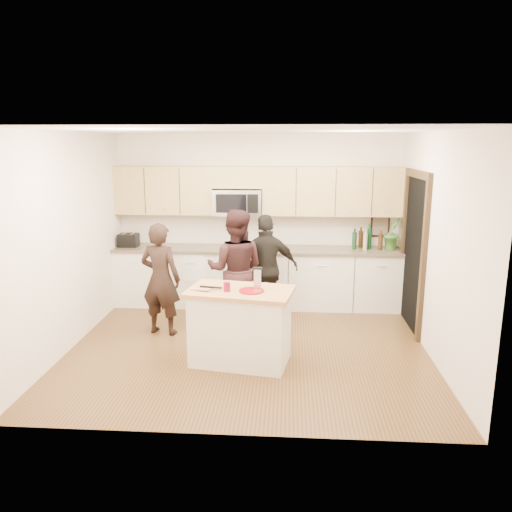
# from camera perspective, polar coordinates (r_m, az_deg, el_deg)

# --- Properties ---
(floor) EXTENTS (4.50, 4.50, 0.00)m
(floor) POSITION_cam_1_polar(r_m,az_deg,el_deg) (6.53, -0.88, -10.28)
(floor) COLOR brown
(floor) RESTS_ON ground
(room_shell) EXTENTS (4.52, 4.02, 2.71)m
(room_shell) POSITION_cam_1_polar(r_m,az_deg,el_deg) (6.06, -0.93, 4.94)
(room_shell) COLOR beige
(room_shell) RESTS_ON ground
(back_cabinetry) EXTENTS (4.50, 0.66, 0.94)m
(back_cabinetry) POSITION_cam_1_polar(r_m,az_deg,el_deg) (7.97, 0.10, -2.37)
(back_cabinetry) COLOR silver
(back_cabinetry) RESTS_ON ground
(upper_cabinetry) EXTENTS (4.50, 0.33, 0.75)m
(upper_cabinetry) POSITION_cam_1_polar(r_m,az_deg,el_deg) (7.86, 0.42, 7.59)
(upper_cabinetry) COLOR tan
(upper_cabinetry) RESTS_ON ground
(microwave) EXTENTS (0.76, 0.41, 0.40)m
(microwave) POSITION_cam_1_polar(r_m,az_deg,el_deg) (7.87, -2.11, 6.18)
(microwave) COLOR silver
(microwave) RESTS_ON ground
(doorway) EXTENTS (0.06, 1.25, 2.20)m
(doorway) POSITION_cam_1_polar(r_m,az_deg,el_deg) (7.24, 17.60, 1.04)
(doorway) COLOR black
(doorway) RESTS_ON ground
(framed_picture) EXTENTS (0.30, 0.03, 0.38)m
(framed_picture) POSITION_cam_1_polar(r_m,az_deg,el_deg) (8.20, 14.00, 3.46)
(framed_picture) COLOR black
(framed_picture) RESTS_ON ground
(dish_towel) EXTENTS (0.34, 0.60, 0.48)m
(dish_towel) POSITION_cam_1_polar(r_m,az_deg,el_deg) (7.82, -6.95, -0.26)
(dish_towel) COLOR white
(dish_towel) RESTS_ON ground
(island) EXTENTS (1.30, 0.89, 0.90)m
(island) POSITION_cam_1_polar(r_m,az_deg,el_deg) (5.93, -1.79, -7.98)
(island) COLOR silver
(island) RESTS_ON ground
(red_plate) EXTENTS (0.28, 0.28, 0.02)m
(red_plate) POSITION_cam_1_polar(r_m,az_deg,el_deg) (5.71, -0.54, -3.99)
(red_plate) COLOR maroon
(red_plate) RESTS_ON island
(box_grater) EXTENTS (0.10, 0.07, 0.25)m
(box_grater) POSITION_cam_1_polar(r_m,az_deg,el_deg) (5.75, 0.17, -2.49)
(box_grater) COLOR silver
(box_grater) RESTS_ON red_plate
(drink_glass) EXTENTS (0.08, 0.08, 0.10)m
(drink_glass) POSITION_cam_1_polar(r_m,az_deg,el_deg) (5.72, -3.35, -3.54)
(drink_glass) COLOR maroon
(drink_glass) RESTS_ON island
(cutting_board) EXTENTS (0.26, 0.22, 0.02)m
(cutting_board) POSITION_cam_1_polar(r_m,az_deg,el_deg) (5.85, -6.18, -3.68)
(cutting_board) COLOR #BC814E
(cutting_board) RESTS_ON island
(tongs) EXTENTS (0.27, 0.08, 0.02)m
(tongs) POSITION_cam_1_polar(r_m,az_deg,el_deg) (5.82, -5.18, -3.56)
(tongs) COLOR black
(tongs) RESTS_ON cutting_board
(knife) EXTENTS (0.21, 0.06, 0.01)m
(knife) POSITION_cam_1_polar(r_m,az_deg,el_deg) (5.73, -5.90, -3.90)
(knife) COLOR silver
(knife) RESTS_ON cutting_board
(toaster) EXTENTS (0.30, 0.23, 0.21)m
(toaster) POSITION_cam_1_polar(r_m,az_deg,el_deg) (8.21, -14.35, 1.78)
(toaster) COLOR black
(toaster) RESTS_ON back_cabinetry
(bottle_cluster) EXTENTS (0.65, 0.25, 0.39)m
(bottle_cluster) POSITION_cam_1_polar(r_m,az_deg,el_deg) (7.96, 12.89, 1.98)
(bottle_cluster) COLOR black
(bottle_cluster) RESTS_ON back_cabinetry
(orchid) EXTENTS (0.38, 0.38, 0.54)m
(orchid) POSITION_cam_1_polar(r_m,az_deg,el_deg) (7.98, 15.35, 2.63)
(orchid) COLOR #407830
(orchid) RESTS_ON back_cabinetry
(woman_left) EXTENTS (0.63, 0.48, 1.54)m
(woman_left) POSITION_cam_1_polar(r_m,az_deg,el_deg) (6.84, -10.84, -2.60)
(woman_left) COLOR black
(woman_left) RESTS_ON ground
(woman_center) EXTENTS (0.86, 0.69, 1.68)m
(woman_center) POSITION_cam_1_polar(r_m,az_deg,el_deg) (6.91, -2.36, -1.58)
(woman_center) COLOR black
(woman_center) RESTS_ON ground
(woman_right) EXTENTS (0.99, 0.59, 1.58)m
(woman_right) POSITION_cam_1_polar(r_m,az_deg,el_deg) (7.15, 1.20, -1.52)
(woman_right) COLOR black
(woman_right) RESTS_ON ground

